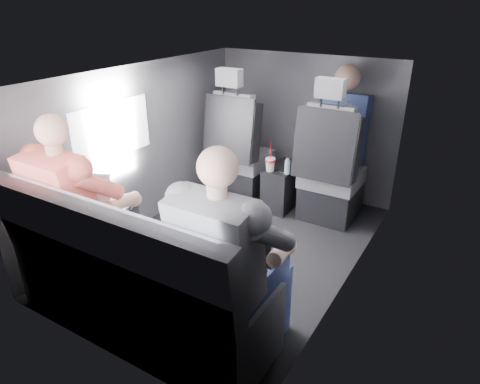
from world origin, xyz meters
The scene contains 19 objects.
floor centered at (0.00, 0.00, 0.00)m, with size 2.60×2.60×0.00m, color black.
ceiling centered at (0.00, 0.00, 1.35)m, with size 2.60×2.60×0.00m, color #B2B2AD.
panel_left centered at (-0.90, 0.00, 0.68)m, with size 0.02×2.60×1.35m, color #56565B.
panel_right centered at (0.90, 0.00, 0.68)m, with size 0.02×2.60×1.35m, color #56565B.
panel_front centered at (0.00, 1.30, 0.68)m, with size 1.80×0.02×1.35m, color #56565B.
panel_back centered at (0.00, -1.30, 0.68)m, with size 1.80×0.02×1.35m, color #56565B.
side_window centered at (-0.88, -0.30, 0.90)m, with size 0.02×0.75×0.42m, color white.
seatbelt centered at (0.45, 0.67, 0.80)m, with size 0.05×0.01×0.65m, color black.
front_seat_left centered at (-0.45, 0.84, 0.40)m, with size 0.52×0.58×1.26m.
front_seat_right centered at (0.45, 0.84, 0.40)m, with size 0.52×0.58×1.26m.
center_console centered at (0.00, 0.88, 0.20)m, with size 0.24×0.48×0.41m.
rear_bench centered at (0.00, -1.06, 0.31)m, with size 1.60×0.57×0.92m.
soda_cup centered at (-0.06, 0.71, 0.47)m, with size 0.09×0.09×0.27m.
water_bottle centered at (0.10, 0.73, 0.47)m, with size 0.05×0.05×0.14m.
laptop_white centered at (-0.52, -0.83, 0.64)m, with size 0.43×0.46×0.26m.
laptop_black centered at (0.61, -0.81, 0.63)m, with size 0.32×0.29×0.22m.
passenger_rear_left centered at (-0.50, -0.97, 0.64)m, with size 0.52×0.63×1.25m.
passenger_rear_right centered at (0.59, -0.97, 0.64)m, with size 0.52×0.64×1.25m.
passenger_front_right centered at (0.44, 1.10, 0.76)m, with size 0.42×0.42×0.88m.
Camera 1 is at (1.54, -2.47, 1.82)m, focal length 32.00 mm.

